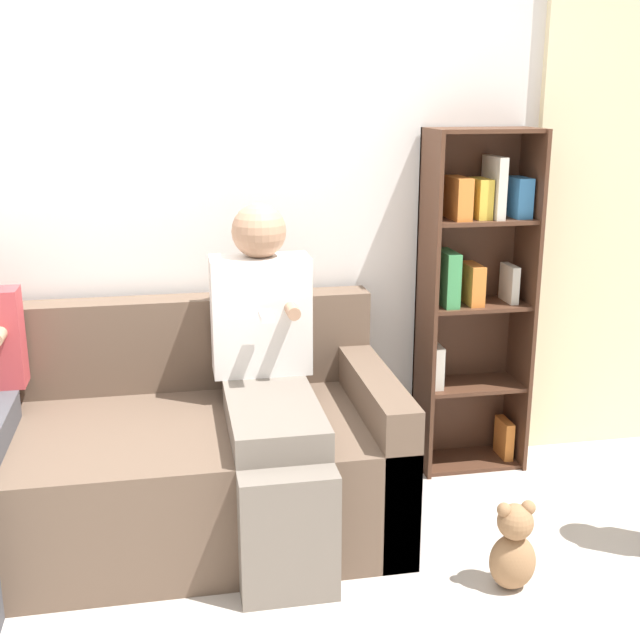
% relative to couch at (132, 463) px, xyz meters
% --- Properties ---
extents(ground_plane, '(14.00, 14.00, 0.00)m').
position_rel_couch_xyz_m(ground_plane, '(0.05, -0.56, -0.29)').
color(ground_plane, '#BCB2A8').
extents(back_wall, '(10.00, 0.06, 2.55)m').
position_rel_couch_xyz_m(back_wall, '(0.05, 0.51, 0.98)').
color(back_wall, silver).
rests_on(back_wall, ground_plane).
extents(curtain_panel, '(0.75, 0.04, 2.24)m').
position_rel_couch_xyz_m(curtain_panel, '(2.22, 0.46, 0.83)').
color(curtain_panel, beige).
rests_on(curtain_panel, ground_plane).
extents(couch, '(2.06, 0.94, 0.86)m').
position_rel_couch_xyz_m(couch, '(0.00, 0.00, 0.00)').
color(couch, brown).
rests_on(couch, ground_plane).
extents(adult_seated, '(0.40, 0.90, 1.28)m').
position_rel_couch_xyz_m(adult_seated, '(0.54, -0.09, 0.37)').
color(adult_seated, '#70665B').
rests_on(adult_seated, ground_plane).
extents(bookshelf, '(0.48, 0.28, 1.55)m').
position_rel_couch_xyz_m(bookshelf, '(1.52, 0.36, 0.55)').
color(bookshelf, '#4C2D1E').
rests_on(bookshelf, ground_plane).
extents(teddy_bear, '(0.17, 0.14, 0.34)m').
position_rel_couch_xyz_m(teddy_bear, '(1.32, -0.65, -0.13)').
color(teddy_bear, '#936B47').
rests_on(teddy_bear, ground_plane).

